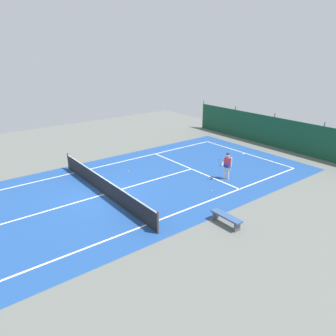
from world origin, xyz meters
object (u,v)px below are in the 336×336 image
object	(u,v)px
tennis_player	(227,164)
tennis_ball_near_player	(211,191)
tennis_ball_midcourt	(129,171)
courtside_bench	(226,218)
tennis_net	(104,186)
tennis_ball_by_sideline	(231,170)

from	to	relation	value
tennis_player	tennis_ball_near_player	xyz separation A→B (m)	(0.74, -2.01, -0.93)
tennis_player	tennis_ball_midcourt	xyz separation A→B (m)	(-4.72, -4.10, -0.93)
tennis_player	courtside_bench	bearing A→B (deg)	106.36
tennis_net	tennis_ball_by_sideline	bearing A→B (deg)	78.15
tennis_net	tennis_ball_near_player	world-z (taller)	tennis_net
tennis_ball_by_sideline	tennis_net	bearing A→B (deg)	-101.85
tennis_ball_near_player	courtside_bench	xyz separation A→B (m)	(2.99, -2.08, 0.34)
courtside_bench	tennis_ball_midcourt	bearing A→B (deg)	-179.91
tennis_ball_by_sideline	courtside_bench	bearing A→B (deg)	-49.91
tennis_player	courtside_bench	distance (m)	5.56
tennis_ball_near_player	tennis_player	bearing A→B (deg)	110.29
tennis_ball_near_player	courtside_bench	bearing A→B (deg)	-34.81
tennis_ball_midcourt	tennis_player	bearing A→B (deg)	41.00
tennis_player	tennis_ball_by_sideline	bearing A→B (deg)	-83.95
tennis_ball_near_player	tennis_ball_midcourt	bearing A→B (deg)	-159.07
tennis_ball_near_player	tennis_ball_midcourt	xyz separation A→B (m)	(-5.46, -2.09, 0.00)
tennis_ball_midcourt	tennis_ball_by_sideline	size ratio (longest dim) A/B	1.00
tennis_ball_by_sideline	courtside_bench	xyz separation A→B (m)	(4.57, -5.43, 0.34)
courtside_bench	tennis_ball_near_player	bearing A→B (deg)	145.19
tennis_ball_near_player	courtside_bench	distance (m)	3.65
tennis_ball_midcourt	courtside_bench	bearing A→B (deg)	0.09
tennis_net	tennis_ball_midcourt	size ratio (longest dim) A/B	153.33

